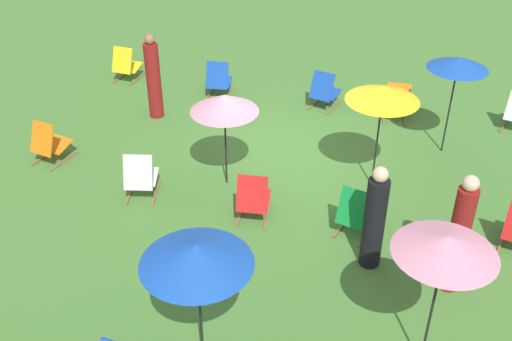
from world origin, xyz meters
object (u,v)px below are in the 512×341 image
at_px(deckchair_8, 253,199).
at_px(umbrella_4, 383,94).
at_px(deckchair_10, 324,91).
at_px(deckchair_2, 141,177).
at_px(deckchair_0, 356,213).
at_px(person_1, 374,220).
at_px(umbrella_3, 196,254).
at_px(deckchair_6, 219,80).
at_px(deckchair_13, 126,65).
at_px(deckchair_5, 397,103).
at_px(person_2, 458,236).
at_px(deckchair_9, 50,144).
at_px(umbrella_0, 458,63).
at_px(umbrella_1, 224,103).
at_px(umbrella_2, 446,245).
at_px(person_0, 153,79).

xyz_separation_m(deckchair_8, umbrella_4, (-1.65, -1.57, 1.39)).
height_order(deckchair_8, deckchair_10, same).
relative_size(deckchair_2, umbrella_4, 0.46).
height_order(deckchair_0, person_1, person_1).
height_order(umbrella_3, umbrella_4, umbrella_3).
distance_m(deckchair_6, person_1, 6.18).
distance_m(deckchair_8, deckchair_13, 6.16).
relative_size(deckchair_8, deckchair_10, 0.99).
xyz_separation_m(deckchair_5, umbrella_3, (1.26, 7.19, 1.39)).
height_order(umbrella_4, person_2, umbrella_4).
bearing_deg(deckchair_9, umbrella_0, -150.37).
height_order(deckchair_0, deckchair_9, same).
height_order(umbrella_0, umbrella_1, umbrella_0).
distance_m(deckchair_8, umbrella_4, 2.67).
height_order(deckchair_0, umbrella_2, umbrella_2).
xyz_separation_m(deckchair_10, person_1, (-1.85, 4.72, 0.42)).
height_order(deckchair_10, person_0, person_0).
relative_size(deckchair_2, person_1, 0.52).
bearing_deg(umbrella_0, umbrella_2, 91.94).
xyz_separation_m(deckchair_0, deckchair_13, (6.23, -3.93, 0.00)).
bearing_deg(umbrella_3, umbrella_1, -72.52).
height_order(deckchair_13, umbrella_4, umbrella_4).
bearing_deg(umbrella_0, deckchair_8, 49.41).
height_order(umbrella_1, person_1, umbrella_1).
bearing_deg(person_2, person_0, 57.36).
xyz_separation_m(deckchair_0, umbrella_0, (-1.09, -3.01, 1.42)).
xyz_separation_m(deckchair_10, deckchair_13, (4.73, 0.15, 0.00)).
height_order(deckchair_5, person_0, person_0).
bearing_deg(deckchair_2, deckchair_8, 163.93).
xyz_separation_m(deckchair_10, person_2, (-2.97, 4.85, 0.52)).
height_order(person_1, person_2, person_2).
height_order(deckchair_8, umbrella_4, umbrella_4).
bearing_deg(deckchair_2, deckchair_6, -103.68).
distance_m(umbrella_2, umbrella_3, 2.64).
distance_m(umbrella_0, person_2, 3.91).
xyz_separation_m(deckchair_5, deckchair_9, (5.79, 3.79, 0.00)).
bearing_deg(deckchair_5, person_0, 9.74).
distance_m(deckchair_9, person_1, 6.17).
relative_size(umbrella_1, person_1, 1.03).
distance_m(umbrella_1, umbrella_3, 3.98).
bearing_deg(deckchair_8, umbrella_2, 133.71).
relative_size(deckchair_2, umbrella_3, 0.46).
height_order(deckchair_10, person_2, person_2).
bearing_deg(deckchair_0, deckchair_13, -20.80).
distance_m(deckchair_5, umbrella_1, 4.36).
relative_size(deckchair_6, deckchair_8, 1.00).
xyz_separation_m(deckchair_8, deckchair_13, (4.60, -4.09, 0.00)).
xyz_separation_m(deckchair_0, umbrella_3, (1.21, 3.15, 1.39)).
height_order(person_0, person_2, person_2).
xyz_separation_m(deckchair_10, umbrella_3, (-0.28, 7.23, 1.39)).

